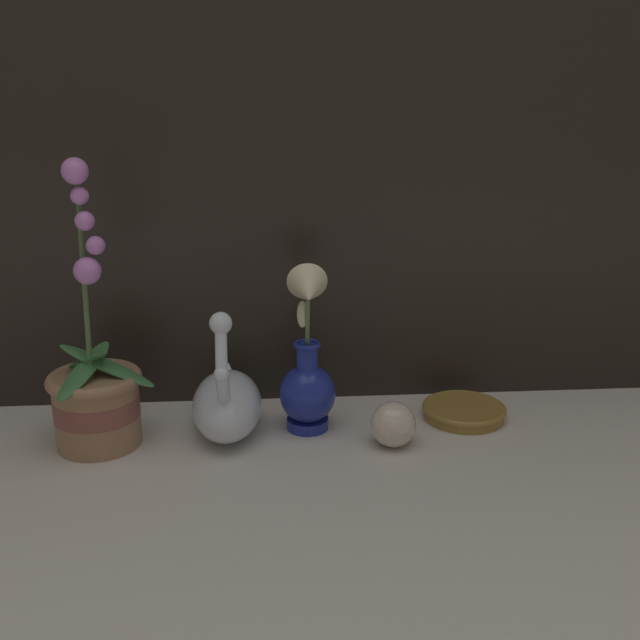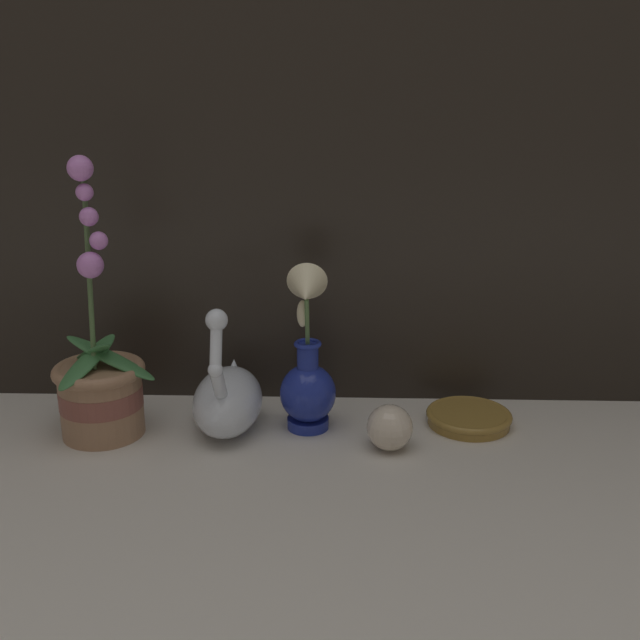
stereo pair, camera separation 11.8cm
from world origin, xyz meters
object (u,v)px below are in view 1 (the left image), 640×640
at_px(glass_sphere, 393,424).
at_px(orchid_potted_plant, 96,393).
at_px(swan_figurine, 227,401).
at_px(blue_vase, 308,374).
at_px(amber_dish, 464,410).

bearing_deg(glass_sphere, orchid_potted_plant, 175.19).
xyz_separation_m(swan_figurine, glass_sphere, (0.26, -0.06, -0.02)).
bearing_deg(blue_vase, swan_figurine, -179.17).
relative_size(swan_figurine, glass_sphere, 3.15).
bearing_deg(glass_sphere, blue_vase, 153.41).
bearing_deg(glass_sphere, amber_dish, 33.74).
height_order(orchid_potted_plant, blue_vase, orchid_potted_plant).
bearing_deg(amber_dish, blue_vase, -174.25).
relative_size(orchid_potted_plant, swan_figurine, 1.95).
distance_m(orchid_potted_plant, amber_dish, 0.61).
distance_m(swan_figurine, amber_dish, 0.40).
xyz_separation_m(glass_sphere, amber_dish, (0.14, 0.09, -0.02)).
relative_size(orchid_potted_plant, amber_dish, 3.14).
distance_m(blue_vase, amber_dish, 0.28).
relative_size(swan_figurine, amber_dish, 1.60).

